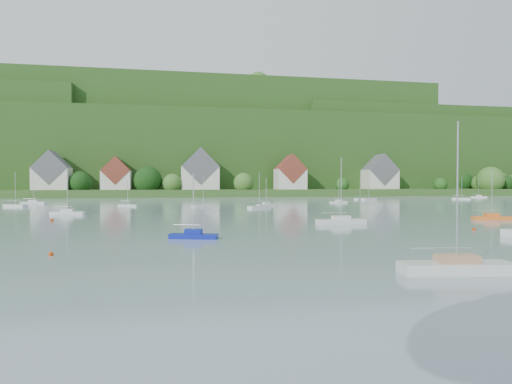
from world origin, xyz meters
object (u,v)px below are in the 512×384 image
near_sailboat_2 (457,266)px  near_sailboat_5 (492,217)px  near_sailboat_1 (194,235)px  near_sailboat_3 (341,221)px

near_sailboat_2 → near_sailboat_5: bearing=56.9°
near_sailboat_1 → near_sailboat_2: size_ratio=0.70×
near_sailboat_1 → near_sailboat_5: 48.58m
near_sailboat_1 → near_sailboat_3: 24.30m
near_sailboat_3 → near_sailboat_5: (25.42, 2.41, -0.05)m
near_sailboat_2 → near_sailboat_3: (5.55, 33.44, -0.01)m
near_sailboat_2 → near_sailboat_5: (30.98, 35.86, -0.05)m
near_sailboat_1 → near_sailboat_3: size_ratio=0.72×
near_sailboat_3 → near_sailboat_2: bearing=-102.4°
near_sailboat_2 → near_sailboat_5: 47.38m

